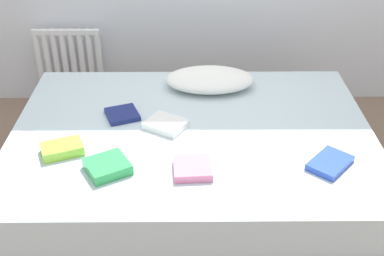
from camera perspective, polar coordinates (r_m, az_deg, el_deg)
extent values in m
plane|color=#7F6651|center=(3.03, 0.01, -8.24)|extent=(8.00, 8.00, 0.00)
cube|color=brown|center=(2.94, 0.01, -6.15)|extent=(2.00, 1.50, 0.28)
cube|color=silver|center=(2.80, 0.01, -2.11)|extent=(1.96, 1.46, 0.22)
cylinder|color=white|center=(4.03, -16.86, 7.04)|extent=(0.04, 0.04, 0.54)
cylinder|color=white|center=(4.01, -15.96, 7.07)|extent=(0.04, 0.04, 0.54)
cylinder|color=white|center=(3.99, -15.06, 7.11)|extent=(0.04, 0.04, 0.54)
cylinder|color=white|center=(3.98, -14.14, 7.14)|extent=(0.04, 0.04, 0.54)
cylinder|color=white|center=(3.96, -13.22, 7.17)|extent=(0.04, 0.04, 0.54)
cylinder|color=white|center=(3.95, -12.29, 7.20)|extent=(0.04, 0.04, 0.54)
cylinder|color=white|center=(3.94, -11.36, 7.23)|extent=(0.04, 0.04, 0.54)
cylinder|color=white|center=(3.92, -10.42, 7.25)|extent=(0.04, 0.04, 0.54)
cube|color=white|center=(3.88, -14.15, 10.48)|extent=(0.50, 0.04, 0.04)
cube|color=white|center=(4.08, -13.25, 3.99)|extent=(0.50, 0.04, 0.04)
ellipsoid|color=white|center=(3.14, 2.02, 5.51)|extent=(0.55, 0.34, 0.12)
cube|color=green|center=(2.45, -9.54, -4.31)|extent=(0.26, 0.25, 0.05)
cube|color=#2847B7|center=(2.54, 15.35, -3.85)|extent=(0.26, 0.27, 0.03)
cube|color=pink|center=(2.41, 0.19, -4.58)|extent=(0.19, 0.19, 0.04)
cube|color=navy|center=(2.88, -7.90, 1.53)|extent=(0.22, 0.22, 0.03)
cube|color=#8CC638|center=(2.62, -14.48, -2.30)|extent=(0.24, 0.20, 0.05)
cube|color=white|center=(2.75, -2.98, 0.42)|extent=(0.26, 0.25, 0.04)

